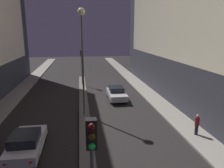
% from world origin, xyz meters
% --- Properties ---
extents(median_strip, '(0.96, 32.48, 0.14)m').
position_xyz_m(median_strip, '(0.00, 17.24, 0.07)').
color(median_strip, '#66605B').
rests_on(median_strip, ground).
extents(traffic_light_near, '(0.32, 0.42, 4.93)m').
position_xyz_m(traffic_light_near, '(0.00, 2.59, 3.74)').
color(traffic_light_near, '#4C4C51').
rests_on(traffic_light_near, median_strip).
extents(traffic_light_mid, '(0.32, 0.42, 4.93)m').
position_xyz_m(traffic_light_mid, '(0.00, 27.50, 3.74)').
color(traffic_light_mid, '#4C4C51').
rests_on(traffic_light_mid, median_strip).
extents(street_lamp, '(0.64, 0.64, 9.26)m').
position_xyz_m(street_lamp, '(0.00, 15.85, 6.97)').
color(street_lamp, '#4C4C51').
rests_on(street_lamp, median_strip).
extents(car_left_lane, '(1.90, 4.34, 1.47)m').
position_xyz_m(car_left_lane, '(-3.71, 9.86, 0.74)').
color(car_left_lane, silver).
rests_on(car_left_lane, ground).
extents(car_right_lane, '(1.84, 4.16, 1.43)m').
position_xyz_m(car_right_lane, '(3.71, 20.22, 0.73)').
color(car_right_lane, '#B2B2B7').
rests_on(car_right_lane, ground).
extents(pedestrian_on_right_sidewalk, '(0.32, 0.32, 1.55)m').
position_xyz_m(pedestrian_on_right_sidewalk, '(7.98, 10.51, 0.97)').
color(pedestrian_on_right_sidewalk, black).
rests_on(pedestrian_on_right_sidewalk, sidewalk_right).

